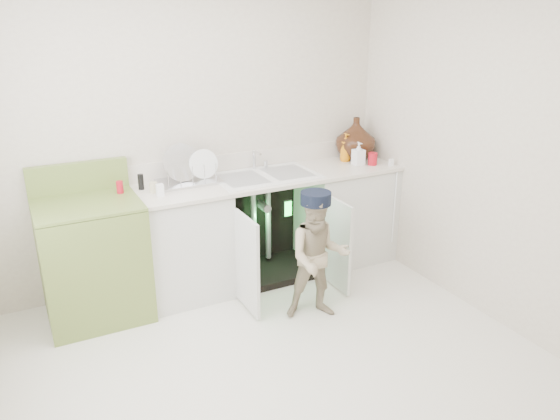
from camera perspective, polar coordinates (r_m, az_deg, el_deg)
name	(u,v)px	position (r m, az deg, el deg)	size (l,w,h in m)	color
ground	(271,364)	(3.74, -0.96, -15.81)	(3.50, 3.50, 0.00)	silver
room_shell	(270,184)	(3.17, -1.10, 2.77)	(6.00, 5.50, 1.26)	beige
counter_run	(270,221)	(4.70, -1.03, -1.16)	(2.44, 1.02, 1.28)	silver
avocado_stove	(93,258)	(4.29, -18.94, -4.78)	(0.73, 0.65, 1.13)	olive
repair_worker	(318,256)	(4.04, 4.02, -4.78)	(0.57, 0.72, 0.99)	tan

